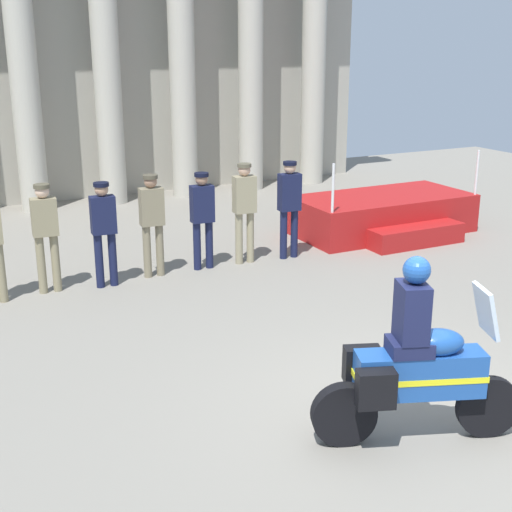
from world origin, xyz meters
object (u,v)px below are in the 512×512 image
Objects in this scene: officer_in_row_3 at (104,226)px; officer_in_row_7 at (289,202)px; officer_in_row_5 at (202,213)px; motorcycle_with_rider at (413,367)px; officer_in_row_2 at (45,229)px; officer_in_row_6 at (245,205)px; reviewing_stand at (384,215)px; officer_in_row_4 at (152,217)px.

officer_in_row_7 reaches higher than officer_in_row_3.
officer_in_row_5 is 5.94m from motorcycle_with_rider.
officer_in_row_6 is at bearing -176.21° from officer_in_row_2.
officer_in_row_2 is at bearing -175.81° from reviewing_stand.
officer_in_row_7 is at bearing -166.74° from reviewing_stand.
officer_in_row_7 is at bearing -179.70° from officer_in_row_5.
officer_in_row_2 is 1.00× the size of officer_in_row_4.
officer_in_row_7 is (2.50, -0.10, 0.02)m from officer_in_row_4.
officer_in_row_5 is at bearing -171.16° from officer_in_row_3.
motorcycle_with_rider is (-1.92, -5.82, -0.24)m from officer_in_row_7.
motorcycle_with_rider is at bearing -124.84° from reviewing_stand.
reviewing_stand is 2.09× the size of officer_in_row_2.
officer_in_row_2 is 1.70m from officer_in_row_4.
officer_in_row_4 is 0.86× the size of motorcycle_with_rider.
officer_in_row_4 is at bearing -174.38° from reviewing_stand.
officer_in_row_2 is 0.98× the size of officer_in_row_7.
officer_in_row_5 is (-4.17, -0.49, 0.61)m from reviewing_stand.
officer_in_row_3 is 0.84× the size of motorcycle_with_rider.
officer_in_row_2 is 1.02× the size of officer_in_row_3.
reviewing_stand is 2.05× the size of officer_in_row_7.
officer_in_row_4 is 2.51m from officer_in_row_7.
reviewing_stand is 2.15× the size of officer_in_row_5.
motorcycle_with_rider is (1.42, -5.79, -0.20)m from officer_in_row_3.
officer_in_row_7 is at bearing -178.25° from officer_in_row_4.
officer_in_row_5 is 0.83× the size of motorcycle_with_rider.
motorcycle_with_rider reaches higher than officer_in_row_7.
officer_in_row_3 is 0.99× the size of officer_in_row_4.
officer_in_row_7 is (-2.55, -0.60, 0.66)m from reviewing_stand.
officer_in_row_3 is 1.73m from officer_in_row_5.
motorcycle_with_rider is (0.59, -5.92, -0.21)m from officer_in_row_4.
officer_in_row_3 reaches higher than officer_in_row_5.
officer_in_row_5 is at bearing -173.25° from reviewing_stand.
officer_in_row_3 is 3.34m from officer_in_row_7.
motorcycle_with_rider is at bearing 107.95° from officer_in_row_3.
officer_in_row_4 is 1.67m from officer_in_row_6.
officer_in_row_3 is (-5.89, -0.64, 0.63)m from reviewing_stand.
motorcycle_with_rider is at bearing 99.79° from officer_in_row_4.
officer_in_row_5 is at bearing 107.97° from motorcycle_with_rider.
reviewing_stand is at bearing -170.26° from officer_in_row_4.
reviewing_stand is at bearing 76.02° from motorcycle_with_rider.
motorcycle_with_rider reaches higher than officer_in_row_4.
officer_in_row_6 reaches higher than officer_in_row_3.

